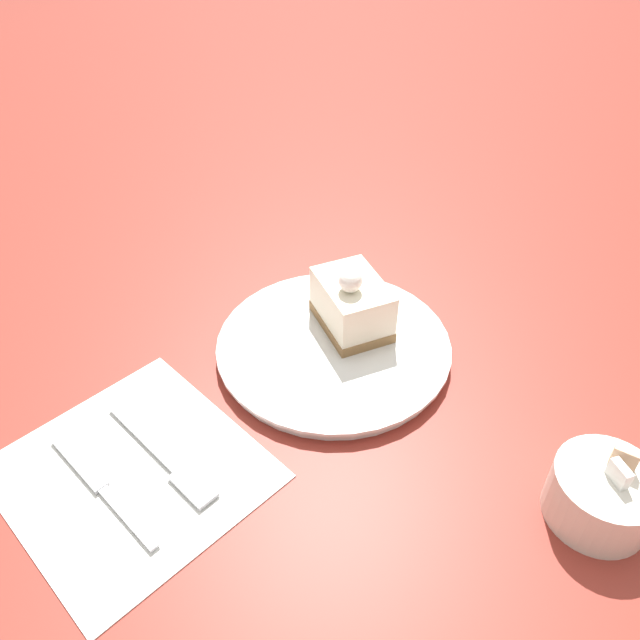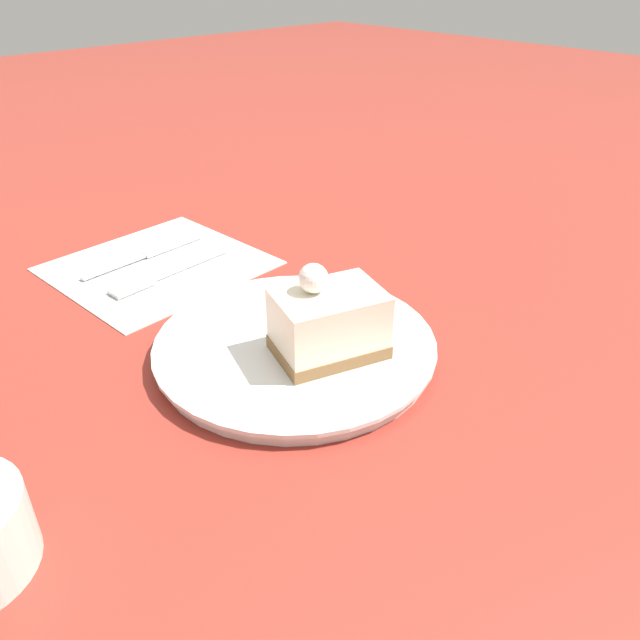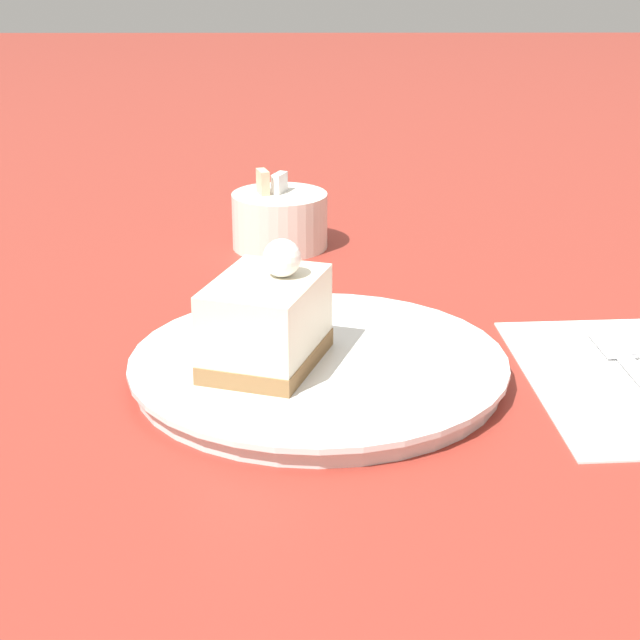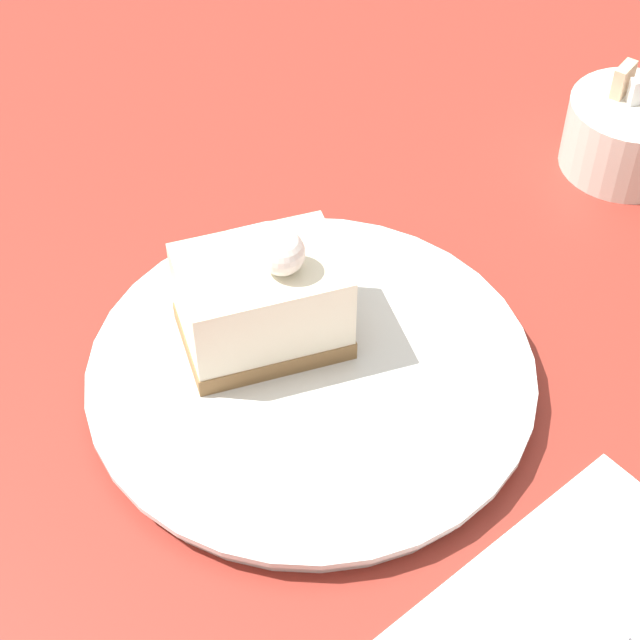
% 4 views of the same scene
% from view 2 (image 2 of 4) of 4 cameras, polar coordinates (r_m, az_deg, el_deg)
% --- Properties ---
extents(ground_plane, '(4.00, 4.00, 0.00)m').
position_cam_2_polar(ground_plane, '(0.55, -0.57, -5.01)').
color(ground_plane, maroon).
extents(plate, '(0.26, 0.26, 0.02)m').
position_cam_2_polar(plate, '(0.57, -2.29, -2.40)').
color(plate, silver).
rests_on(plate, ground_plane).
extents(cake_slice, '(0.09, 0.11, 0.08)m').
position_cam_2_polar(cake_slice, '(0.53, 0.98, -0.29)').
color(cake_slice, olive).
rests_on(cake_slice, plate).
extents(napkin, '(0.22, 0.23, 0.00)m').
position_cam_2_polar(napkin, '(0.75, -14.55, 4.85)').
color(napkin, white).
rests_on(napkin, ground_plane).
extents(fork, '(0.03, 0.16, 0.00)m').
position_cam_2_polar(fork, '(0.72, -14.23, 4.04)').
color(fork, '#B2B2B7').
rests_on(fork, napkin).
extents(knife, '(0.02, 0.16, 0.00)m').
position_cam_2_polar(knife, '(0.78, -14.86, 6.09)').
color(knife, '#B2B2B7').
rests_on(knife, napkin).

